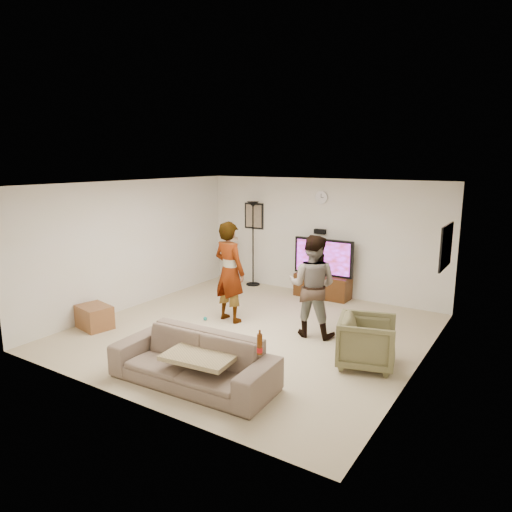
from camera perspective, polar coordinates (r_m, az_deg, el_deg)
The scene contains 24 objects.
floor at distance 8.04m, azimuth -0.56°, elevation -9.32°, with size 5.50×5.50×0.02m, color tan.
ceiling at distance 7.51m, azimuth -0.60°, elevation 8.93°, with size 5.50×5.50×0.02m, color white.
wall_back at distance 10.05m, azimuth 8.00°, elevation 2.32°, with size 5.50×0.04×2.50m, color silver.
wall_front at distance 5.65m, azimuth -16.04°, elevation -5.51°, with size 5.50×0.04×2.50m, color silver.
wall_left at distance 9.43m, azimuth -14.74°, elevation 1.42°, with size 0.04×5.50×2.50m, color silver.
wall_right at distance 6.63m, azimuth 19.81°, elevation -3.19°, with size 0.04×5.50×2.50m, color silver.
wall_clock at distance 9.92m, azimuth 8.07°, elevation 7.14°, with size 0.26×0.26×0.04m, color silver.
wall_speaker at distance 9.98m, azimuth 7.88°, elevation 3.01°, with size 0.25×0.10×0.10m, color black.
picture_back at distance 10.79m, azimuth -0.25°, elevation 4.95°, with size 0.42×0.03×0.52m, color #81725C.
picture_right at distance 8.12m, azimuth 22.33°, elevation 1.08°, with size 0.03×0.78×0.62m, color yellow.
tv_stand at distance 9.97m, azimuth 8.20°, elevation -3.68°, with size 1.18×0.45×0.49m, color #371D0B.
console_box at distance 9.71m, azimuth 6.95°, elevation -5.37°, with size 0.40×0.30×0.07m, color silver.
tv at distance 9.83m, azimuth 8.30°, elevation -0.13°, with size 1.30×0.08×0.77m, color black.
tv_screen at distance 9.79m, azimuth 8.20°, elevation -0.17°, with size 1.20×0.01×0.68m, color #A229F1.
floor_lamp at distance 10.69m, azimuth -0.37°, elevation 1.49°, with size 0.32×0.32×1.95m, color black.
cat_tree at distance 10.86m, azimuth -3.33°, elevation -0.57°, with size 0.36×0.36×1.13m, color tan.
person_left at distance 8.31m, azimuth -3.28°, elevation -1.96°, with size 0.67×0.44×1.82m, color gray.
person_right at distance 7.68m, azimuth 6.94°, elevation -3.67°, with size 0.83×0.64×1.70m, color #2E608E.
sofa at distance 6.23m, azimuth -7.75°, elevation -12.59°, with size 2.22×0.87×0.65m, color brown.
throw_blanket at distance 6.09m, azimuth -6.62°, elevation -11.98°, with size 0.90×0.70×0.06m, color tan.
beer_bottle at distance 5.49m, azimuth 0.46°, elevation -10.81°, with size 0.06×0.06×0.25m, color #5A2807.
armchair at distance 6.83m, azimuth 13.49°, elevation -10.24°, with size 0.77×0.79×0.72m, color brown.
side_table at distance 8.60m, azimuth -19.26°, elevation -7.09°, with size 0.60×0.45×0.40m, color brown.
toy_ball at distance 8.59m, azimuth -6.28°, elevation -7.66°, with size 0.07×0.07×0.07m, color teal.
Camera 1 is at (4.09, -6.29, 2.88)m, focal length 32.50 mm.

